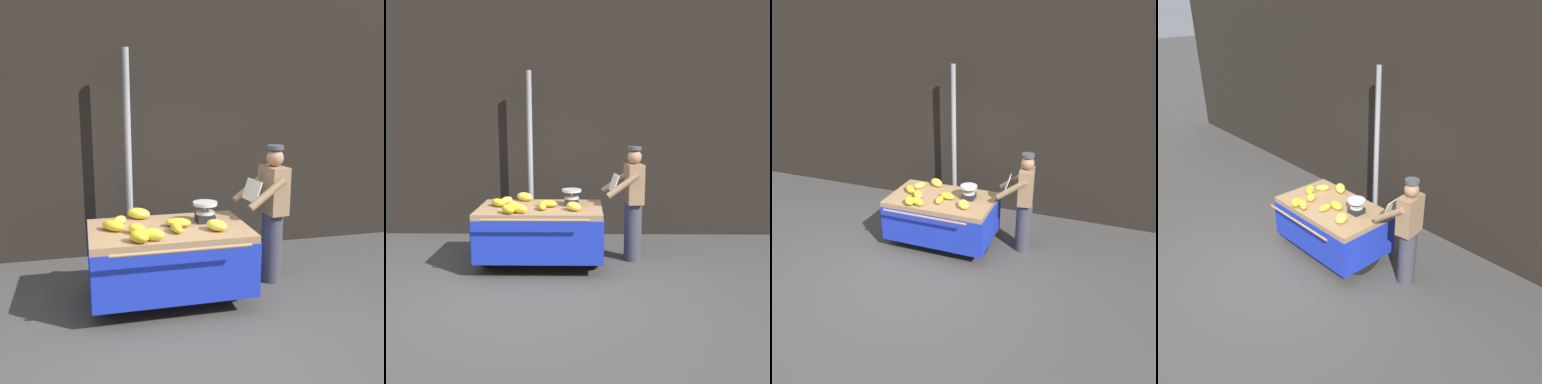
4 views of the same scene
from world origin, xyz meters
TOP-DOWN VIEW (x-y plane):
  - ground_plane at (0.00, 0.00)m, footprint 60.00×60.00m
  - back_wall at (0.00, 2.66)m, footprint 16.00×0.24m
  - street_pole at (-0.21, 2.16)m, footprint 0.09×0.09m
  - banana_cart at (0.09, 0.86)m, footprint 1.77×1.27m
  - weighing_scale at (0.53, 0.97)m, footprint 0.28×0.28m
  - banana_bunch_0 at (-0.29, 0.42)m, footprint 0.26×0.27m
  - banana_bunch_1 at (-0.16, 0.45)m, footprint 0.29×0.23m
  - banana_bunch_2 at (-0.51, 0.87)m, footprint 0.30×0.30m
  - banana_bunch_3 at (0.57, 0.62)m, footprint 0.28×0.31m
  - banana_bunch_4 at (-0.43, 1.08)m, footprint 0.21×0.24m
  - banana_bunch_5 at (0.13, 0.66)m, footprint 0.14×0.25m
  - banana_bunch_6 at (-0.28, 0.71)m, footprint 0.24×0.24m
  - banana_bunch_7 at (-0.19, 1.28)m, footprint 0.32×0.30m
  - banana_bunch_8 at (0.19, 0.85)m, footprint 0.32×0.25m
  - vendor_person at (1.43, 1.14)m, footprint 0.62×0.57m

SIDE VIEW (x-z plane):
  - ground_plane at x=0.00m, z-range 0.00..0.00m
  - banana_cart at x=0.09m, z-range 0.21..1.09m
  - vendor_person at x=1.43m, z-range 0.02..1.73m
  - banana_bunch_5 at x=0.13m, z-range 0.88..0.98m
  - banana_bunch_8 at x=0.19m, z-range 0.88..0.98m
  - banana_bunch_4 at x=-0.43m, z-range 0.88..0.98m
  - banana_bunch_6 at x=-0.28m, z-range 0.88..0.99m
  - banana_bunch_2 at x=-0.51m, z-range 0.88..0.99m
  - banana_bunch_3 at x=0.57m, z-range 0.88..1.00m
  - banana_bunch_0 at x=-0.29m, z-range 0.88..1.01m
  - banana_bunch_1 at x=-0.16m, z-range 0.88..1.01m
  - banana_bunch_7 at x=-0.19m, z-range 0.88..1.01m
  - weighing_scale at x=0.53m, z-range 0.88..1.12m
  - street_pole at x=-0.21m, z-range 0.00..2.88m
  - back_wall at x=0.00m, z-range 0.00..4.16m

